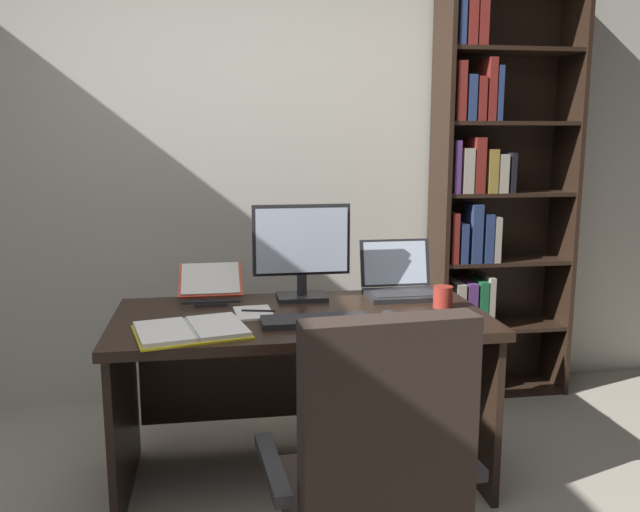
{
  "coord_description": "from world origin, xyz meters",
  "views": [
    {
      "loc": [
        -0.24,
        -1.82,
        1.45
      ],
      "look_at": [
        0.17,
        0.73,
        0.98
      ],
      "focal_mm": 36.95,
      "sensor_mm": 36.0,
      "label": 1
    }
  ],
  "objects": [
    {
      "name": "coffee_mug",
      "position": [
        0.7,
        0.79,
        0.78
      ],
      "size": [
        0.08,
        0.08,
        0.09
      ],
      "primitive_type": "cylinder",
      "color": "maroon",
      "rests_on": "desk"
    },
    {
      "name": "desk",
      "position": [
        0.09,
        0.86,
        0.53
      ],
      "size": [
        1.52,
        0.76,
        0.73
      ],
      "color": "black",
      "rests_on": "ground"
    },
    {
      "name": "wall_back",
      "position": [
        0.0,
        1.86,
        1.39
      ],
      "size": [
        5.11,
        0.12,
        2.79
      ],
      "primitive_type": "cube",
      "color": "beige",
      "rests_on": "ground"
    },
    {
      "name": "notepad",
      "position": [
        -0.1,
        0.81,
        0.74
      ],
      "size": [
        0.16,
        0.22,
        0.01
      ],
      "primitive_type": "cube",
      "rotation": [
        0.0,
        0.0,
        0.07
      ],
      "color": "silver",
      "rests_on": "desk"
    },
    {
      "name": "open_binder",
      "position": [
        -0.34,
        0.58,
        0.75
      ],
      "size": [
        0.46,
        0.4,
        0.02
      ],
      "rotation": [
        0.0,
        0.0,
        0.22
      ],
      "color": "yellow",
      "rests_on": "desk"
    },
    {
      "name": "keyboard",
      "position": [
        0.13,
        0.63,
        0.75
      ],
      "size": [
        0.42,
        0.15,
        0.02
      ],
      "primitive_type": "cube",
      "color": "#232326",
      "rests_on": "desk"
    },
    {
      "name": "laptop",
      "position": [
        0.59,
        1.04,
        0.79
      ],
      "size": [
        0.33,
        0.3,
        0.24
      ],
      "color": "#232326",
      "rests_on": "desk"
    },
    {
      "name": "office_chair",
      "position": [
        0.19,
        -0.12,
        0.42
      ],
      "size": [
        0.64,
        0.6,
        0.99
      ],
      "rotation": [
        0.0,
        0.0,
        0.08
      ],
      "color": "#232326",
      "rests_on": "ground"
    },
    {
      "name": "computer_mouse",
      "position": [
        0.43,
        0.63,
        0.75
      ],
      "size": [
        0.06,
        0.1,
        0.04
      ],
      "primitive_type": "ellipsoid",
      "color": "#232326",
      "rests_on": "desk"
    },
    {
      "name": "bookshelf",
      "position": [
        1.24,
        1.63,
        1.13
      ],
      "size": [
        0.76,
        0.31,
        2.29
      ],
      "color": "black",
      "rests_on": "ground"
    },
    {
      "name": "monitor",
      "position": [
        0.13,
        1.04,
        0.94
      ],
      "size": [
        0.44,
        0.16,
        0.43
      ],
      "color": "#232326",
      "rests_on": "desk"
    },
    {
      "name": "reading_stand_with_book",
      "position": [
        -0.27,
        1.1,
        0.81
      ],
      "size": [
        0.28,
        0.27,
        0.14
      ],
      "color": "#232326",
      "rests_on": "desk"
    },
    {
      "name": "pen",
      "position": [
        -0.08,
        0.81,
        0.75
      ],
      "size": [
        0.14,
        0.04,
        0.01
      ],
      "primitive_type": "cylinder",
      "rotation": [
        0.0,
        1.57,
        -0.23
      ],
      "color": "black",
      "rests_on": "notepad"
    }
  ]
}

